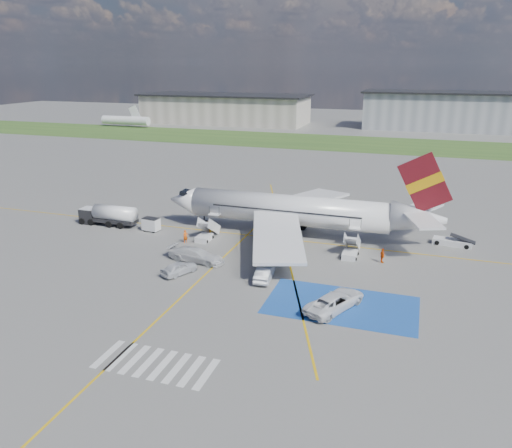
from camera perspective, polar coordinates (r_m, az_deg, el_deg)
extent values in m
plane|color=#60605E|center=(53.64, -0.23, -5.85)|extent=(400.00, 400.00, 0.00)
cube|color=#2D4C1E|center=(144.00, 12.06, 8.95)|extent=(400.00, 30.00, 0.01)
cube|color=gold|center=(64.32, 3.18, -1.73)|extent=(120.00, 0.20, 0.01)
cube|color=gold|center=(47.21, -10.04, -9.64)|extent=(0.20, 60.00, 0.01)
cube|color=gold|center=(64.32, 3.18, -1.73)|extent=(20.71, 56.45, 0.01)
cube|color=#1A499D|center=(48.04, 9.73, -9.11)|extent=(14.00, 8.00, 0.01)
cube|color=silver|center=(41.85, -16.58, -14.05)|extent=(0.60, 4.00, 0.01)
cube|color=silver|center=(41.24, -15.16, -14.43)|extent=(0.60, 4.00, 0.01)
cube|color=silver|center=(40.66, -13.69, -14.81)|extent=(0.60, 4.00, 0.01)
cube|color=silver|center=(40.11, -12.18, -15.19)|extent=(0.60, 4.00, 0.01)
cube|color=silver|center=(39.58, -10.62, -15.57)|extent=(0.60, 4.00, 0.01)
cube|color=silver|center=(39.08, -9.01, -15.96)|extent=(0.60, 4.00, 0.01)
cube|color=silver|center=(38.62, -7.36, -16.33)|extent=(0.60, 4.00, 0.01)
cube|color=silver|center=(38.19, -5.67, -16.71)|extent=(0.60, 4.00, 0.01)
cube|color=#9E9788|center=(190.84, -3.53, 12.95)|extent=(60.00, 22.00, 10.00)
cube|color=gray|center=(182.22, 20.11, 12.00)|extent=(48.00, 18.00, 12.00)
cylinder|color=silver|center=(65.11, 3.69, 1.65)|extent=(26.00, 3.90, 3.90)
cone|color=silver|center=(70.24, -8.23, 2.72)|extent=(4.00, 3.90, 3.90)
cube|color=black|center=(69.72, -7.82, 3.51)|extent=(1.67, 1.90, 0.82)
cone|color=silver|center=(63.09, 18.07, 0.61)|extent=(6.50, 3.90, 3.90)
cube|color=silver|center=(57.23, 2.47, -1.29)|extent=(9.86, 15.95, 1.40)
cube|color=silver|center=(73.02, 6.16, 2.90)|extent=(9.86, 15.95, 1.40)
cylinder|color=#38383A|center=(60.58, 2.30, -1.58)|extent=(3.40, 2.10, 2.10)
cylinder|color=#38383A|center=(70.89, 4.82, 1.30)|extent=(3.40, 2.10, 2.10)
cube|color=#5D1016|center=(61.99, 18.74, 4.47)|extent=(6.62, 0.30, 7.45)
cube|color=#D89A0C|center=(61.99, 18.74, 4.47)|extent=(4.36, 0.40, 3.08)
cube|color=silver|center=(59.83, 18.65, 0.33)|extent=(4.73, 5.95, 0.49)
cube|color=silver|center=(65.98, 18.70, 1.93)|extent=(4.73, 5.95, 0.49)
cube|color=black|center=(63.19, 3.24, 1.48)|extent=(19.50, 0.04, 0.18)
cube|color=black|center=(66.84, 4.13, 2.38)|extent=(19.50, 0.04, 0.18)
cube|color=silver|center=(64.94, -5.42, -0.24)|extent=(1.40, 3.73, 2.32)
cube|color=silver|center=(66.29, -4.79, 1.11)|extent=(1.40, 1.00, 0.12)
cylinder|color=black|center=(66.40, -5.36, 1.62)|extent=(0.06, 0.06, 1.10)
cylinder|color=black|center=(65.87, -4.24, 1.51)|extent=(0.06, 0.06, 1.10)
cube|color=silver|center=(63.92, -5.96, -1.60)|extent=(1.60, 2.40, 0.70)
cube|color=silver|center=(60.24, 10.94, -1.97)|extent=(1.40, 3.73, 2.32)
cube|color=silver|center=(61.69, 11.24, -0.48)|extent=(1.40, 1.00, 0.12)
cylinder|color=black|center=(61.60, 10.63, 0.07)|extent=(0.06, 0.06, 1.10)
cylinder|color=black|center=(61.44, 11.92, -0.06)|extent=(0.06, 0.06, 1.10)
cube|color=silver|center=(59.13, 10.67, -3.48)|extent=(1.60, 2.40, 0.70)
cube|color=black|center=(74.32, -18.50, 0.92)|extent=(2.09, 2.09, 2.09)
cylinder|color=silver|center=(71.68, -15.82, 1.20)|extent=(6.17, 2.09, 2.09)
cube|color=black|center=(71.98, -15.75, 0.41)|extent=(6.17, 2.09, 0.45)
cube|color=silver|center=(68.49, -11.90, -0.03)|extent=(2.36, 1.58, 1.55)
cube|color=black|center=(68.24, -11.95, 0.63)|extent=(2.23, 1.46, 0.13)
cube|color=silver|center=(66.63, 21.52, -1.96)|extent=(4.75, 2.14, 0.76)
cube|color=black|center=(66.36, 22.56, -1.55)|extent=(3.12, 1.54, 0.85)
imported|color=silver|center=(54.24, -8.77, -4.98)|extent=(3.29, 4.51, 1.43)
imported|color=#AEB0B5|center=(52.28, 0.98, -5.65)|extent=(1.95, 4.51, 1.44)
imported|color=white|center=(46.86, 9.03, -8.42)|extent=(4.60, 5.98, 2.04)
imported|color=silver|center=(57.26, -6.85, -3.30)|extent=(5.43, 2.80, 2.03)
imported|color=#FB5D0D|center=(63.34, -8.07, -1.42)|extent=(0.69, 0.72, 1.66)
imported|color=orange|center=(66.52, -5.40, -0.37)|extent=(0.91, 0.98, 1.62)
imported|color=#F3610C|center=(58.29, 14.24, -3.53)|extent=(0.83, 1.08, 1.70)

